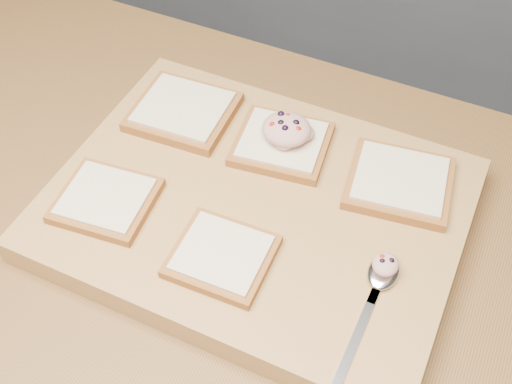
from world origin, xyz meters
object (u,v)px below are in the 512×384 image
(bread_far_center, at_px, (282,143))
(tuna_salad_dollop, at_px, (287,129))
(spoon, at_px, (380,280))
(cutting_board, at_px, (256,209))

(bread_far_center, relative_size, tuna_salad_dollop, 2.06)
(bread_far_center, bearing_deg, tuna_salad_dollop, 48.22)
(tuna_salad_dollop, bearing_deg, spoon, -40.10)
(tuna_salad_dollop, relative_size, spoon, 0.37)
(bread_far_center, height_order, spoon, bread_far_center)
(bread_far_center, distance_m, tuna_salad_dollop, 0.02)
(bread_far_center, distance_m, spoon, 0.23)
(cutting_board, relative_size, tuna_salad_dollop, 7.73)
(tuna_salad_dollop, bearing_deg, bread_far_center, -131.78)
(tuna_salad_dollop, height_order, spoon, tuna_salad_dollop)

